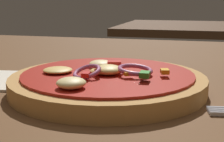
% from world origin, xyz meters
% --- Properties ---
extents(dining_table, '(1.37, 1.03, 0.03)m').
position_xyz_m(dining_table, '(0.00, 0.00, 0.01)').
color(dining_table, brown).
rests_on(dining_table, ground).
extents(pizza, '(0.24, 0.24, 0.04)m').
position_xyz_m(pizza, '(-0.01, -0.01, 0.04)').
color(pizza, tan).
rests_on(pizza, dining_table).
extents(background_table, '(0.83, 0.56, 0.03)m').
position_xyz_m(background_table, '(0.17, 1.10, 0.01)').
color(background_table, '#4C301C').
rests_on(background_table, ground).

